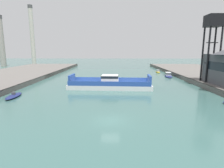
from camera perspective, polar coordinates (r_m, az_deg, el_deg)
ground_plane at (r=24.85m, az=-0.54°, el=-11.39°), size 400.00×400.00×0.00m
chain_ferry at (r=45.65m, az=-0.62°, el=0.02°), size 20.75×7.87×3.30m
moored_boat_near_left at (r=69.16m, az=17.18°, el=2.72°), size 3.66×8.67×1.53m
moored_boat_mid_left at (r=41.67m, az=-28.36°, el=-3.27°), size 2.33×6.05×1.06m
moored_boat_far_left at (r=80.89m, az=14.17°, el=3.81°), size 1.82×5.39×1.15m
crane_tower at (r=54.19m, az=29.17°, el=15.06°), size 3.83×3.83×16.78m
smokestack_distant_a at (r=126.24m, az=-31.39°, el=11.77°), size 3.42×3.42×29.16m
smokestack_distant_b at (r=134.36m, az=-23.73°, el=14.14°), size 2.87×2.87×38.05m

